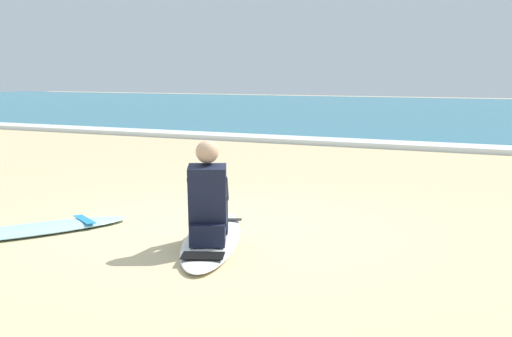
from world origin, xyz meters
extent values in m
plane|color=#CCB584|center=(0.00, 0.00, 0.00)|extent=(80.00, 80.00, 0.00)
cube|color=teal|center=(0.00, 22.09, 0.05)|extent=(80.00, 28.00, 0.10)
cube|color=white|center=(0.00, 8.39, 0.06)|extent=(80.00, 0.90, 0.11)
ellipsoid|color=white|center=(0.23, -0.39, 0.04)|extent=(1.38, 2.30, 0.07)
cube|color=black|center=(-0.03, 0.20, 0.07)|extent=(0.48, 0.28, 0.01)
cube|color=black|center=(0.52, -1.06, 0.07)|extent=(0.43, 0.36, 0.01)
cube|color=black|center=(0.38, -0.74, 0.18)|extent=(0.40, 0.38, 0.20)
cylinder|color=black|center=(0.20, -0.62, 0.33)|extent=(0.32, 0.43, 0.43)
cylinder|color=black|center=(0.10, -0.44, 0.30)|extent=(0.22, 0.29, 0.42)
cube|color=black|center=(0.06, -0.38, 0.10)|extent=(0.19, 0.24, 0.05)
cylinder|color=black|center=(0.38, -0.53, 0.33)|extent=(0.32, 0.43, 0.43)
cylinder|color=black|center=(0.30, -0.34, 0.30)|extent=(0.22, 0.29, 0.42)
cube|color=black|center=(0.28, -0.27, 0.10)|extent=(0.19, 0.24, 0.05)
cube|color=black|center=(0.36, -0.70, 0.53)|extent=(0.44, 0.41, 0.57)
sphere|color=tan|center=(0.35, -0.68, 0.92)|extent=(0.21, 0.21, 0.21)
cylinder|color=black|center=(0.17, -0.63, 0.55)|extent=(0.26, 0.39, 0.31)
cylinder|color=black|center=(0.42, -0.51, 0.55)|extent=(0.26, 0.39, 0.31)
ellipsoid|color=#9ED1E5|center=(-1.62, -0.94, 0.04)|extent=(1.52, 2.06, 0.07)
cube|color=#1E7FB7|center=(-1.32, -0.43, 0.07)|extent=(0.46, 0.33, 0.01)
camera|label=1|loc=(3.24, -5.62, 1.61)|focal=44.79mm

